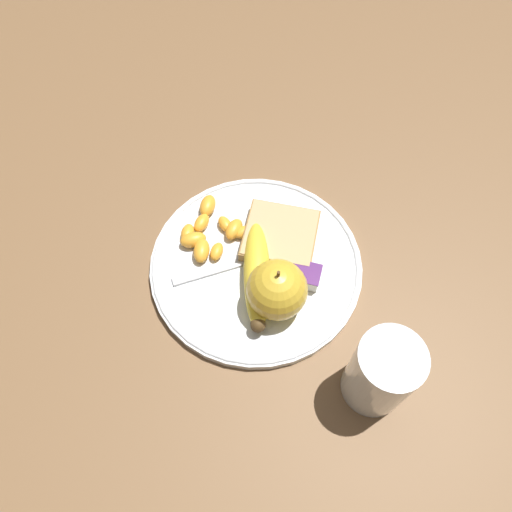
{
  "coord_description": "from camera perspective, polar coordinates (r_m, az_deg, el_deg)",
  "views": [
    {
      "loc": [
        0.08,
        -0.3,
        0.59
      ],
      "look_at": [
        0.0,
        0.0,
        0.03
      ],
      "focal_mm": 35.0,
      "sensor_mm": 36.0,
      "label": 1
    }
  ],
  "objects": [
    {
      "name": "plate",
      "position": [
        0.66,
        0.0,
        -1.02
      ],
      "size": [
        0.28,
        0.28,
        0.01
      ],
      "color": "silver",
      "rests_on": "ground_plane"
    },
    {
      "name": "ground_plane",
      "position": [
        0.66,
        0.0,
        -1.34
      ],
      "size": [
        3.0,
        3.0,
        0.0
      ],
      "primitive_type": "plane",
      "color": "brown"
    },
    {
      "name": "orange_segment_5",
      "position": [
        0.66,
        -6.24,
        0.61
      ],
      "size": [
        0.03,
        0.04,
        0.02
      ],
      "color": "#F9A32D",
      "rests_on": "plate"
    },
    {
      "name": "orange_segment_0",
      "position": [
        0.67,
        -2.53,
        3.07
      ],
      "size": [
        0.03,
        0.04,
        0.02
      ],
      "color": "#F9A32D",
      "rests_on": "plate"
    },
    {
      "name": "bread_slice",
      "position": [
        0.66,
        2.78,
        2.31
      ],
      "size": [
        0.1,
        0.09,
        0.02
      ],
      "color": "olive",
      "rests_on": "plate"
    },
    {
      "name": "orange_segment_7",
      "position": [
        0.68,
        -3.56,
        3.66
      ],
      "size": [
        0.03,
        0.03,
        0.01
      ],
      "color": "#F9A32D",
      "rests_on": "plate"
    },
    {
      "name": "orange_segment_3",
      "position": [
        0.67,
        -7.82,
        2.57
      ],
      "size": [
        0.02,
        0.03,
        0.02
      ],
      "color": "#F9A32D",
      "rests_on": "plate"
    },
    {
      "name": "jam_packet",
      "position": [
        0.64,
        5.66,
        -2.25
      ],
      "size": [
        0.04,
        0.03,
        0.02
      ],
      "color": "white",
      "rests_on": "plate"
    },
    {
      "name": "juice_glass",
      "position": [
        0.57,
        14.05,
        -12.96
      ],
      "size": [
        0.07,
        0.07,
        0.11
      ],
      "color": "silver",
      "rests_on": "ground_plane"
    },
    {
      "name": "orange_segment_8",
      "position": [
        0.67,
        -1.37,
        2.76
      ],
      "size": [
        0.03,
        0.03,
        0.02
      ],
      "color": "#F9A32D",
      "rests_on": "plate"
    },
    {
      "name": "orange_segment_6",
      "position": [
        0.67,
        -7.19,
        1.85
      ],
      "size": [
        0.04,
        0.04,
        0.02
      ],
      "color": "#F9A32D",
      "rests_on": "plate"
    },
    {
      "name": "orange_segment_4",
      "position": [
        0.69,
        -5.55,
        5.75
      ],
      "size": [
        0.02,
        0.03,
        0.02
      ],
      "color": "#F9A32D",
      "rests_on": "plate"
    },
    {
      "name": "orange_segment_2",
      "position": [
        0.68,
        -6.24,
        3.8
      ],
      "size": [
        0.02,
        0.03,
        0.02
      ],
      "color": "#F9A32D",
      "rests_on": "plate"
    },
    {
      "name": "fork",
      "position": [
        0.65,
        -0.48,
        -0.34
      ],
      "size": [
        0.16,
        0.12,
        0.0
      ],
      "rotation": [
        0.0,
        0.0,
        13.15
      ],
      "color": "silver",
      "rests_on": "plate"
    },
    {
      "name": "orange_segment_1",
      "position": [
        0.66,
        -4.45,
        0.68
      ],
      "size": [
        0.02,
        0.03,
        0.01
      ],
      "color": "#F9A32D",
      "rests_on": "plate"
    },
    {
      "name": "apple",
      "position": [
        0.6,
        2.42,
        -3.88
      ],
      "size": [
        0.07,
        0.07,
        0.08
      ],
      "color": "gold",
      "rests_on": "plate"
    },
    {
      "name": "banana",
      "position": [
        0.63,
        0.12,
        -2.2
      ],
      "size": [
        0.07,
        0.15,
        0.03
      ],
      "color": "yellow",
      "rests_on": "plate"
    }
  ]
}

